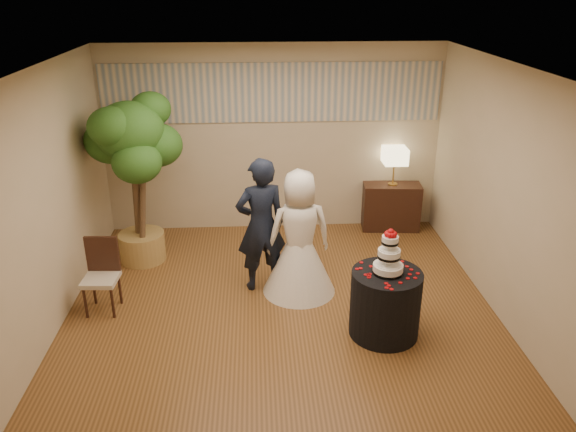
{
  "coord_description": "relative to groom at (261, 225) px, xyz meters",
  "views": [
    {
      "loc": [
        -0.26,
        -5.63,
        3.61
      ],
      "look_at": [
        0.1,
        0.4,
        1.05
      ],
      "focal_mm": 35.0,
      "sensor_mm": 36.0,
      "label": 1
    }
  ],
  "objects": [
    {
      "name": "groom",
      "position": [
        0.0,
        0.0,
        0.0
      ],
      "size": [
        0.7,
        0.55,
        1.7
      ],
      "primitive_type": "imported",
      "rotation": [
        0.0,
        0.0,
        3.39
      ],
      "color": "black",
      "rests_on": "floor"
    },
    {
      "name": "wall_front",
      "position": [
        0.22,
        -3.11,
        0.55
      ],
      "size": [
        5.0,
        0.06,
        2.8
      ],
      "primitive_type": "cube",
      "color": "#C2B090",
      "rests_on": "ground"
    },
    {
      "name": "ceiling",
      "position": [
        0.22,
        -0.61,
        1.95
      ],
      "size": [
        5.0,
        5.0,
        0.0
      ],
      "primitive_type": "cube",
      "color": "white",
      "rests_on": "wall_back"
    },
    {
      "name": "wedding_cake",
      "position": [
        1.32,
        -1.1,
        0.16
      ],
      "size": [
        0.32,
        0.32,
        0.51
      ],
      "primitive_type": null,
      "color": "white",
      "rests_on": "cake_table"
    },
    {
      "name": "side_chair",
      "position": [
        -1.87,
        -0.45,
        -0.41
      ],
      "size": [
        0.43,
        0.45,
        0.88
      ],
      "primitive_type": null,
      "rotation": [
        0.0,
        0.0,
        -0.06
      ],
      "color": "black",
      "rests_on": "floor"
    },
    {
      "name": "cake_table",
      "position": [
        1.32,
        -1.1,
        -0.47
      ],
      "size": [
        0.83,
        0.83,
        0.75
      ],
      "primitive_type": "cylinder",
      "rotation": [
        0.0,
        0.0,
        0.11
      ],
      "color": "black",
      "rests_on": "floor"
    },
    {
      "name": "wall_left",
      "position": [
        -2.28,
        -0.61,
        0.55
      ],
      "size": [
        0.06,
        5.0,
        2.8
      ],
      "primitive_type": "cube",
      "color": "#C2B090",
      "rests_on": "ground"
    },
    {
      "name": "floor",
      "position": [
        0.22,
        -0.61,
        -0.85
      ],
      "size": [
        5.0,
        5.0,
        0.0
      ],
      "primitive_type": "cube",
      "color": "brown",
      "rests_on": "ground"
    },
    {
      "name": "wall_right",
      "position": [
        2.72,
        -0.61,
        0.55
      ],
      "size": [
        0.06,
        5.0,
        2.8
      ],
      "primitive_type": "cube",
      "color": "#C2B090",
      "rests_on": "ground"
    },
    {
      "name": "mural_border",
      "position": [
        0.22,
        1.87,
        1.25
      ],
      "size": [
        4.9,
        0.02,
        0.85
      ],
      "primitive_type": "cube",
      "color": "#AAA89D",
      "rests_on": "wall_back"
    },
    {
      "name": "console",
      "position": [
        2.03,
        1.69,
        -0.49
      ],
      "size": [
        0.9,
        0.46,
        0.72
      ],
      "primitive_type": "cube",
      "rotation": [
        0.0,
        0.0,
        -0.08
      ],
      "color": "black",
      "rests_on": "floor"
    },
    {
      "name": "ficus_tree",
      "position": [
        -1.64,
        0.84,
        0.31
      ],
      "size": [
        1.25,
        1.25,
        2.33
      ],
      "primitive_type": null,
      "rotation": [
        0.0,
        0.0,
        -0.14
      ],
      "color": "#2A591C",
      "rests_on": "floor"
    },
    {
      "name": "table_lamp",
      "position": [
        2.03,
        1.69,
        0.16
      ],
      "size": [
        0.34,
        0.34,
        0.58
      ],
      "primitive_type": null,
      "color": "beige",
      "rests_on": "console"
    },
    {
      "name": "bride",
      "position": [
        0.46,
        -0.13,
        -0.06
      ],
      "size": [
        1.02,
        1.02,
        1.58
      ],
      "primitive_type": "imported",
      "rotation": [
        0.0,
        0.0,
        3.27
      ],
      "color": "white",
      "rests_on": "floor"
    },
    {
      "name": "wall_back",
      "position": [
        0.22,
        1.89,
        0.55
      ],
      "size": [
        5.0,
        0.06,
        2.8
      ],
      "primitive_type": "cube",
      "color": "#C2B090",
      "rests_on": "ground"
    }
  ]
}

